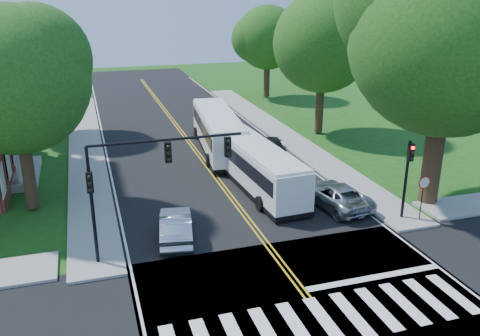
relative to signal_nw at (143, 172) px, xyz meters
name	(u,v)px	position (x,y,z in m)	size (l,w,h in m)	color
ground	(319,312)	(5.86, -6.43, -4.38)	(140.00, 140.00, 0.00)	#1E4611
road	(209,168)	(5.86, 11.57, -4.37)	(14.00, 96.00, 0.01)	black
cross_road	(319,312)	(5.86, -6.43, -4.37)	(60.00, 12.00, 0.01)	black
center_line	(196,152)	(5.86, 15.57, -4.36)	(0.36, 70.00, 0.01)	gold
edge_line_w	(108,160)	(-0.94, 15.57, -4.36)	(0.12, 70.00, 0.01)	silver
edge_line_e	(277,144)	(12.66, 15.57, -4.36)	(0.12, 70.00, 0.01)	silver
crosswalk	(324,319)	(5.86, -6.93, -4.36)	(12.60, 3.00, 0.01)	silver
stop_bar	(374,277)	(9.36, -4.83, -4.36)	(6.60, 0.40, 0.01)	silver
sidewalk_nw	(86,149)	(-2.44, 18.57, -4.30)	(2.60, 40.00, 0.15)	gray
sidewalk_ne	(280,133)	(14.16, 18.57, -4.30)	(2.60, 40.00, 0.15)	gray
tree_ne_big	(449,38)	(16.86, 1.57, 5.24)	(10.80, 10.80, 14.91)	#372316
tree_west_near	(15,81)	(-5.64, 7.57, 3.15)	(8.00, 8.00, 11.40)	#372316
tree_west_far	(42,55)	(-5.14, 23.57, 2.62)	(7.60, 7.60, 10.67)	#372316
tree_east_mid	(323,43)	(17.36, 17.57, 3.48)	(8.40, 8.40, 11.93)	#372316
tree_east_far	(267,38)	(18.36, 33.57, 2.48)	(7.20, 7.20, 10.34)	#372316
signal_nw	(143,172)	(0.00, 0.00, 0.00)	(7.15, 0.46, 5.66)	black
signal_ne	(408,169)	(14.06, 0.01, -1.41)	(0.30, 0.46, 4.40)	black
stop_sign	(424,187)	(14.86, -0.45, -2.35)	(0.76, 0.08, 2.53)	black
bus_lead	(257,166)	(7.90, 6.90, -2.87)	(3.11, 11.08, 2.83)	silver
bus_follow	(218,131)	(7.58, 15.36, -2.76)	(3.76, 11.99, 3.05)	silver
hatchback	(176,226)	(1.61, 1.43, -3.62)	(1.57, 4.51, 1.49)	#B7BABE
suv	(335,195)	(11.30, 2.76, -3.65)	(2.39, 5.17, 1.44)	#A9ACB0
dark_sedan	(271,145)	(11.20, 13.24, -3.67)	(1.95, 4.80, 1.39)	black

